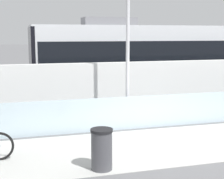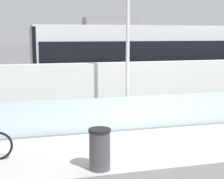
# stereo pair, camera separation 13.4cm
# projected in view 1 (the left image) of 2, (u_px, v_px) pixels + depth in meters

# --- Properties ---
(ground_plane) EXTENTS (200.00, 200.00, 0.00)m
(ground_plane) POSITION_uv_depth(u_px,v_px,m) (172.00, 144.00, 9.76)
(ground_plane) COLOR slate
(bike_path_deck) EXTENTS (32.00, 3.20, 0.01)m
(bike_path_deck) POSITION_uv_depth(u_px,v_px,m) (172.00, 144.00, 9.76)
(bike_path_deck) COLOR beige
(bike_path_deck) RESTS_ON ground
(glass_parapet) EXTENTS (32.00, 0.05, 1.08)m
(glass_parapet) POSITION_uv_depth(u_px,v_px,m) (148.00, 112.00, 11.43)
(glass_parapet) COLOR silver
(glass_parapet) RESTS_ON ground
(concrete_barrier_wall) EXTENTS (32.00, 0.36, 2.04)m
(concrete_barrier_wall) POSITION_uv_depth(u_px,v_px,m) (130.00, 89.00, 13.06)
(concrete_barrier_wall) COLOR silver
(concrete_barrier_wall) RESTS_ON ground
(tram_rail_near) EXTENTS (32.00, 0.08, 0.01)m
(tram_rail_near) POSITION_uv_depth(u_px,v_px,m) (112.00, 103.00, 15.58)
(tram_rail_near) COLOR #595654
(tram_rail_near) RESTS_ON ground
(tram_rail_far) EXTENTS (32.00, 0.08, 0.01)m
(tram_rail_far) POSITION_uv_depth(u_px,v_px,m) (104.00, 97.00, 16.94)
(tram_rail_far) COLOR #595654
(tram_rail_far) RESTS_ON ground
(tram) EXTENTS (11.06, 2.54, 3.81)m
(tram) POSITION_uv_depth(u_px,v_px,m) (149.00, 59.00, 16.51)
(tram) COLOR silver
(tram) RESTS_ON ground
(lamp_post_antenna) EXTENTS (0.28, 0.28, 5.20)m
(lamp_post_antenna) POSITION_uv_depth(u_px,v_px,m) (128.00, 27.00, 11.11)
(lamp_post_antenna) COLOR gray
(lamp_post_antenna) RESTS_ON ground
(trash_bin) EXTENTS (0.51, 0.51, 0.96)m
(trash_bin) POSITION_uv_depth(u_px,v_px,m) (102.00, 149.00, 7.85)
(trash_bin) COLOR #47474C
(trash_bin) RESTS_ON ground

